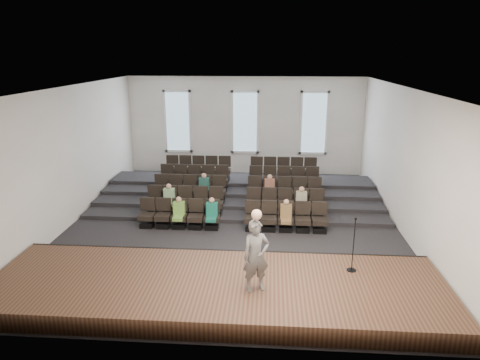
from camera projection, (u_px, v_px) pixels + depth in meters
name	position (u px, v px, depth m)	size (l,w,h in m)	color
ground	(234.00, 223.00, 16.04)	(14.00, 14.00, 0.00)	black
ceiling	(233.00, 87.00, 14.60)	(12.00, 14.00, 0.02)	white
wall_back	(245.00, 126.00, 22.03)	(12.00, 0.04, 5.00)	white
wall_front	(203.00, 241.00, 8.62)	(12.00, 0.04, 5.00)	white
wall_left	(71.00, 156.00, 15.74)	(0.04, 14.00, 5.00)	white
wall_right	(405.00, 161.00, 14.91)	(0.04, 14.00, 5.00)	white
stage	(216.00, 289.00, 11.10)	(11.80, 3.60, 0.50)	#503922
stage_lip	(224.00, 258.00, 12.79)	(11.80, 0.06, 0.52)	black
risers	(240.00, 192.00, 19.02)	(11.80, 4.80, 0.60)	black
seating_rows	(237.00, 193.00, 17.32)	(6.80, 4.70, 1.67)	black
windows	(245.00, 122.00, 21.91)	(8.44, 0.10, 3.24)	white
audience	(231.00, 200.00, 16.11)	(5.45, 2.64, 1.10)	#76B147
speaker	(256.00, 256.00, 10.36)	(0.67, 0.44, 1.82)	#5B5956
mic_stand	(353.00, 255.00, 11.41)	(0.26, 0.26, 1.53)	black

